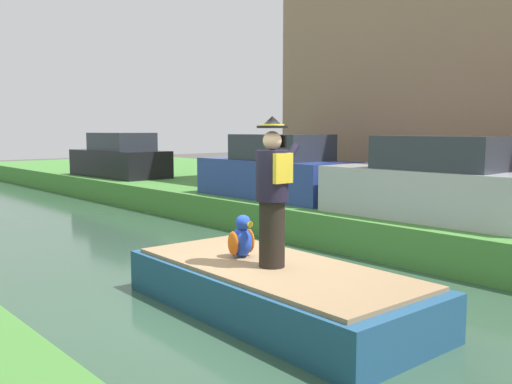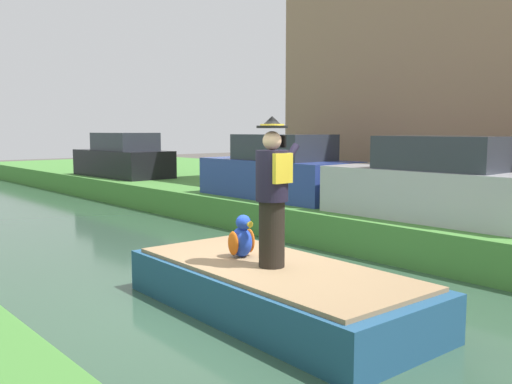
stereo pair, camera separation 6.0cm
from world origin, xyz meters
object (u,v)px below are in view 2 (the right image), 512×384
boat (274,289)px  parked_car_dark (123,158)px  parked_car_silver (436,184)px  person_pirate (272,192)px  parked_car_blue (279,171)px  parrot_plush (242,239)px

boat → parked_car_dark: (4.44, 12.47, 1.01)m
boat → parked_car_silver: size_ratio=1.05×
parked_car_silver → person_pirate: bearing=-173.7°
parked_car_blue → person_pirate: bearing=-133.9°
person_pirate → parked_car_dark: person_pirate is taller
parrot_plush → parked_car_blue: 6.02m
parrot_plush → parked_car_dark: size_ratio=0.14×
parrot_plush → boat: bearing=-89.0°
parked_car_silver → parked_car_blue: same height
parrot_plush → person_pirate: bearing=-94.6°
boat → parked_car_blue: bearing=46.2°
person_pirate → parked_car_dark: size_ratio=0.45×
boat → parked_car_silver: parked_car_silver is taller
parked_car_silver → parked_car_blue: size_ratio=1.01×
parrot_plush → parked_car_silver: (4.45, -0.16, 0.46)m
boat → parked_car_dark: 13.27m
boat → person_pirate: size_ratio=2.30×
boat → parked_car_silver: bearing=5.8°
parked_car_silver → parked_car_dark: (0.00, 12.01, 0.00)m
boat → parrot_plush: bearing=91.0°
parked_car_silver → parked_car_dark: size_ratio=0.99×
boat → parked_car_silver: 4.58m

